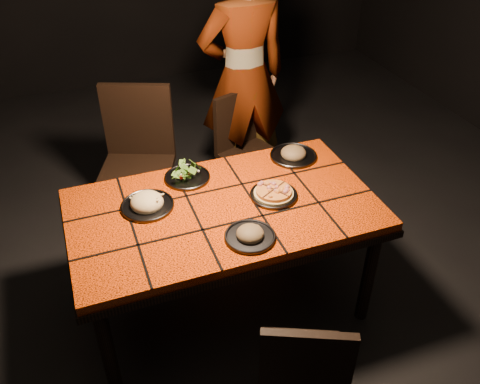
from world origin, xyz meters
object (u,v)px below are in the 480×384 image
object	(u,v)px
chair_near	(302,369)
chair_far_left	(138,153)
chair_far_right	(245,143)
diner	(244,77)
plate_pasta	(147,203)
dining_table	(224,217)
plate_pizza	(274,194)

from	to	relation	value
chair_near	chair_far_left	bearing A→B (deg)	-55.04
chair_far_right	chair_far_left	bearing A→B (deg)	162.39
chair_near	diner	world-z (taller)	diner
diner	plate_pasta	size ratio (longest dim) A/B	6.56
chair_far_left	plate_pasta	size ratio (longest dim) A/B	3.70
chair_far_left	chair_far_right	world-z (taller)	chair_far_left
diner	plate_pasta	xyz separation A→B (m)	(-0.93, -1.04, -0.14)
chair_near	chair_far_left	size ratio (longest dim) A/B	0.80
dining_table	chair_far_right	size ratio (longest dim) A/B	1.89
diner	plate_pizza	distance (m)	1.23
plate_pizza	chair_near	bearing A→B (deg)	-104.69
diner	chair_far_left	bearing A→B (deg)	13.53
diner	plate_pasta	bearing A→B (deg)	47.20
dining_table	plate_pasta	bearing A→B (deg)	161.07
chair_far_right	dining_table	bearing A→B (deg)	-136.22
dining_table	chair_far_left	size ratio (longest dim) A/B	1.57
chair_near	plate_pizza	bearing A→B (deg)	-80.26
chair_far_left	plate_pizza	xyz separation A→B (m)	(0.56, -0.97, 0.18)
dining_table	chair_near	world-z (taller)	chair_near
chair_far_left	plate_pizza	distance (m)	1.13
chair_near	plate_pizza	size ratio (longest dim) A/B	2.82
chair_far_right	plate_pasta	bearing A→B (deg)	-155.11
plate_pizza	diner	bearing A→B (deg)	76.91
plate_pizza	chair_far_left	bearing A→B (deg)	120.18
chair_near	diner	size ratio (longest dim) A/B	0.45
dining_table	diner	distance (m)	1.32
chair_far_right	plate_pasta	size ratio (longest dim) A/B	3.07
dining_table	plate_pizza	world-z (taller)	plate_pizza
chair_near	plate_pasta	distance (m)	1.13
chair_far_right	diner	xyz separation A→B (m)	(0.06, 0.19, 0.42)
chair_far_right	plate_pizza	distance (m)	1.05
diner	dining_table	bearing A→B (deg)	63.59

